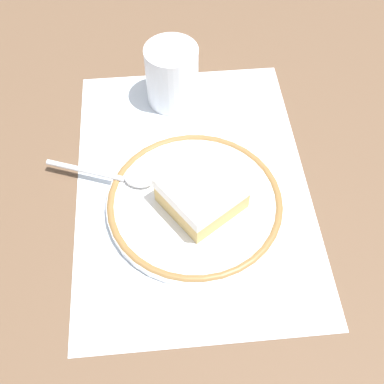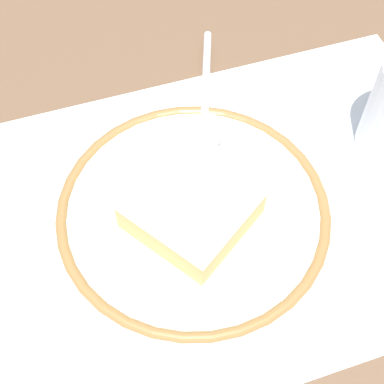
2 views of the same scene
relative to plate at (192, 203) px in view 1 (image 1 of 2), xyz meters
The scene contains 6 objects.
ground_plane 0.04m from the plate, ahead, with size 2.40×2.40×0.00m, color brown.
placemat 0.04m from the plate, ahead, with size 0.43×0.30×0.00m, color silver.
plate is the anchor object (origin of this frame).
cake_slice 0.03m from the plate, 109.82° to the right, with size 0.12×0.12×0.04m.
spoon 0.10m from the plate, 65.05° to the left, with size 0.07×0.14×0.01m.
cup 0.20m from the plate, ahead, with size 0.08×0.08×0.09m.
Camera 1 is at (-0.37, 0.03, 0.51)m, focal length 44.61 mm.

